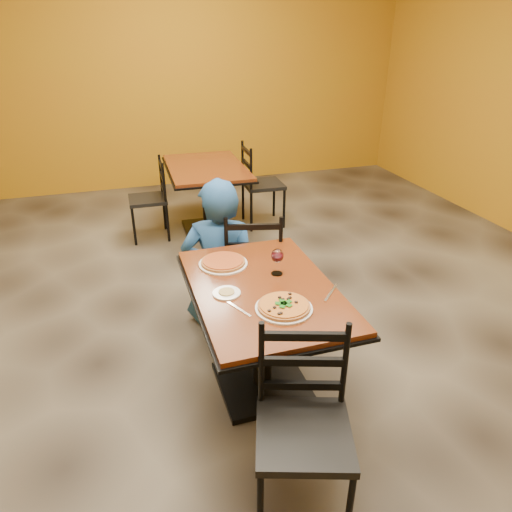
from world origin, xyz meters
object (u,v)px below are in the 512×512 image
object	(u,v)px
table_main	(263,314)
chair_main_near	(304,435)
chair_second_right	(263,185)
pizza_far	(223,261)
chair_second_left	(148,200)
diner	(220,253)
chair_main_far	(253,265)
plate_main	(284,308)
plate_far	(223,264)
side_plate	(227,293)
pizza_main	(284,306)
table_second	(207,183)
wine_glass	(277,261)

from	to	relation	value
table_main	chair_main_near	world-z (taller)	chair_main_near
chair_second_right	pizza_far	world-z (taller)	chair_second_right
chair_second_left	chair_second_right	world-z (taller)	chair_second_right
chair_second_left	diner	world-z (taller)	diner
table_main	chair_main_far	distance (m)	0.82
table_main	pizza_far	distance (m)	0.43
table_main	diner	distance (m)	0.84
chair_second_left	plate_main	size ratio (longest dim) A/B	2.79
plate_far	side_plate	xyz separation A→B (m)	(-0.07, -0.36, 0.00)
diner	pizza_main	bearing A→B (deg)	112.71
chair_second_right	table_second	bearing A→B (deg)	92.09
table_second	chair_second_right	size ratio (longest dim) A/B	1.33
chair_second_left	plate_main	world-z (taller)	chair_second_left
plate_main	plate_far	world-z (taller)	same
diner	chair_main_near	bearing A→B (deg)	106.99
chair_second_right	plate_far	xyz separation A→B (m)	(-1.03, -2.30, 0.28)
table_main	wine_glass	world-z (taller)	wine_glass
chair_main_far	chair_second_right	size ratio (longest dim) A/B	0.99
chair_main_near	side_plate	size ratio (longest dim) A/B	5.89
chair_main_near	diner	world-z (taller)	diner
table_second	plate_main	world-z (taller)	plate_main
chair_second_left	chair_second_right	distance (m)	1.31
side_plate	pizza_main	bearing A→B (deg)	-43.86
side_plate	chair_second_right	bearing A→B (deg)	67.57
chair_main_far	side_plate	xyz separation A→B (m)	(-0.40, -0.81, 0.29)
table_main	diner	bearing A→B (deg)	94.40
chair_second_right	wine_glass	size ratio (longest dim) A/B	5.26
chair_main_near	plate_main	xyz separation A→B (m)	(0.12, 0.59, 0.28)
table_second	chair_second_left	size ratio (longest dim) A/B	1.46
diner	chair_second_right	bearing A→B (deg)	-99.70
table_second	plate_far	distance (m)	2.34
chair_main_near	chair_main_far	xyz separation A→B (m)	(0.27, 1.65, -0.00)
table_second	table_main	bearing A→B (deg)	-94.74
side_plate	wine_glass	size ratio (longest dim) A/B	0.89
diner	wine_glass	distance (m)	0.79
chair_main_near	plate_main	bearing A→B (deg)	97.10
wine_glass	chair_main_near	bearing A→B (deg)	-102.53
chair_main_near	plate_far	bearing A→B (deg)	111.63
chair_main_near	pizza_main	distance (m)	0.67
diner	chair_second_left	bearing A→B (deg)	-60.58
plate_main	side_plate	size ratio (longest dim) A/B	1.94
table_second	chair_main_far	size ratio (longest dim) A/B	1.35
chair_main_far	chair_second_right	world-z (taller)	chair_second_right
table_main	chair_second_right	xyz separation A→B (m)	(0.87, 2.64, -0.08)
table_second	chair_second_right	world-z (taller)	chair_second_right
chair_second_right	plate_far	distance (m)	2.54
chair_second_left	plate_main	xyz separation A→B (m)	(0.47, -2.90, 0.32)
plate_far	chair_second_left	bearing A→B (deg)	96.93
chair_second_left	pizza_far	bearing A→B (deg)	8.21
chair_second_left	table_main	bearing A→B (deg)	10.64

